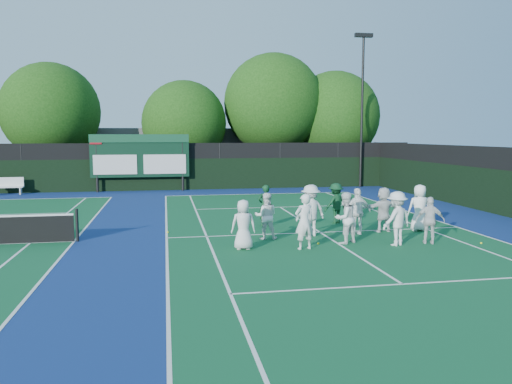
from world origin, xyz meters
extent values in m
plane|color=#16380F|center=(0.00, 0.00, 0.00)|extent=(120.00, 120.00, 0.00)
cube|color=navy|center=(-6.00, 1.00, 0.00)|extent=(34.00, 32.00, 0.01)
cube|color=#10502A|center=(0.00, 1.00, 0.01)|extent=(10.97, 23.77, 0.00)
cube|color=silver|center=(0.00, 12.88, 0.01)|extent=(10.97, 0.08, 0.00)
cube|color=silver|center=(-5.49, 1.00, 0.01)|extent=(0.08, 23.77, 0.00)
cube|color=silver|center=(5.49, 1.00, 0.01)|extent=(0.08, 23.77, 0.00)
cube|color=silver|center=(-4.12, 1.00, 0.01)|extent=(0.08, 23.77, 0.00)
cube|color=silver|center=(4.12, 1.00, 0.01)|extent=(0.08, 23.77, 0.00)
cube|color=silver|center=(0.00, -5.40, 0.01)|extent=(8.23, 0.08, 0.00)
cube|color=silver|center=(0.00, 7.40, 0.01)|extent=(8.23, 0.08, 0.00)
cube|color=silver|center=(0.00, 1.00, 0.01)|extent=(0.08, 12.80, 0.00)
cube|color=silver|center=(-14.00, 12.88, 0.01)|extent=(10.97, 0.08, 0.00)
cube|color=silver|center=(-8.52, 1.00, 0.01)|extent=(0.08, 23.77, 0.00)
cube|color=silver|center=(-9.88, 1.00, 0.01)|extent=(0.08, 23.77, 0.00)
cube|color=black|center=(-6.00, 16.00, 1.00)|extent=(34.00, 0.08, 2.00)
cube|color=black|center=(-6.00, 16.00, 2.50)|extent=(34.00, 0.05, 1.00)
cylinder|color=black|center=(-9.60, 15.60, 1.75)|extent=(0.16, 0.16, 3.50)
cylinder|color=black|center=(-4.40, 15.60, 1.75)|extent=(0.16, 0.16, 3.50)
cube|color=black|center=(-7.00, 15.60, 2.20)|extent=(6.00, 0.15, 2.60)
cube|color=#134329|center=(-7.00, 15.50, 3.30)|extent=(6.00, 0.05, 0.50)
cube|color=silver|center=(-8.50, 15.50, 1.70)|extent=(2.60, 0.04, 1.20)
cube|color=silver|center=(-5.50, 15.50, 1.70)|extent=(2.60, 0.04, 1.20)
cube|color=#A70D18|center=(-9.60, 15.50, 3.20)|extent=(0.70, 0.04, 0.50)
cube|color=#5A595E|center=(-2.00, 24.00, 2.00)|extent=(18.00, 6.00, 4.00)
cylinder|color=black|center=(7.50, 15.70, 5.00)|extent=(0.16, 0.16, 10.00)
cube|color=black|center=(7.50, 15.70, 10.00)|extent=(1.20, 0.30, 0.25)
cylinder|color=black|center=(-8.40, 1.00, 0.55)|extent=(0.10, 0.10, 1.10)
cube|color=silver|center=(-14.59, 15.30, 0.45)|extent=(1.62, 0.45, 0.06)
cube|color=silver|center=(-14.59, 15.46, 0.75)|extent=(1.61, 0.08, 0.54)
cube|color=silver|center=(-13.95, 15.30, 0.21)|extent=(0.07, 0.38, 0.43)
cylinder|color=black|center=(-12.93, 19.50, 1.31)|extent=(0.44, 0.44, 2.63)
sphere|color=#153D0D|center=(-12.93, 19.50, 5.06)|extent=(6.48, 6.48, 6.48)
sphere|color=#153D0D|center=(-12.33, 19.80, 4.41)|extent=(4.53, 4.53, 4.53)
cylinder|color=black|center=(-4.10, 19.50, 1.06)|extent=(0.44, 0.44, 2.13)
sphere|color=#153D0D|center=(-4.10, 19.50, 4.34)|extent=(5.90, 5.90, 5.90)
sphere|color=#153D0D|center=(-3.50, 19.80, 3.75)|extent=(4.13, 4.13, 4.13)
cylinder|color=black|center=(2.29, 19.50, 1.53)|extent=(0.44, 0.44, 3.06)
sphere|color=#153D0D|center=(2.29, 19.50, 5.75)|extent=(7.16, 7.16, 7.16)
sphere|color=#153D0D|center=(2.89, 19.80, 5.03)|extent=(5.01, 5.01, 5.01)
cylinder|color=black|center=(6.91, 19.50, 1.19)|extent=(0.44, 0.44, 2.38)
sphere|color=#153D0D|center=(6.91, 19.50, 4.86)|extent=(6.63, 6.63, 6.63)
sphere|color=#153D0D|center=(7.51, 19.80, 4.20)|extent=(4.64, 4.64, 4.64)
sphere|color=yellow|center=(-0.65, -0.87, 0.03)|extent=(0.07, 0.07, 0.07)
sphere|color=yellow|center=(3.25, -1.06, 0.03)|extent=(0.07, 0.07, 0.07)
sphere|color=yellow|center=(-5.44, 1.90, 0.03)|extent=(0.07, 0.07, 0.07)
sphere|color=yellow|center=(-0.44, 2.15, 0.03)|extent=(0.07, 0.07, 0.07)
sphere|color=yellow|center=(4.57, -1.77, 0.03)|extent=(0.07, 0.07, 0.07)
imported|color=silver|center=(-3.15, -1.11, 0.78)|extent=(0.79, 0.55, 1.56)
imported|color=white|center=(-1.30, -1.45, 0.87)|extent=(0.70, 0.54, 1.74)
imported|color=white|center=(0.24, -0.85, 0.84)|extent=(1.01, 0.92, 1.68)
imported|color=silver|center=(1.76, -1.45, 0.87)|extent=(1.29, 1.04, 1.75)
imported|color=silver|center=(2.92, -1.44, 0.77)|extent=(0.98, 0.71, 1.55)
imported|color=white|center=(-2.16, 0.25, 0.79)|extent=(0.86, 0.72, 1.59)
imported|color=silver|center=(-0.53, 0.46, 0.91)|extent=(1.33, 1.04, 1.81)
imported|color=white|center=(1.18, 0.39, 0.84)|extent=(1.01, 0.48, 1.67)
imported|color=silver|center=(2.31, 0.74, 0.82)|extent=(1.55, 0.58, 1.65)
imported|color=white|center=(3.67, 0.65, 0.86)|extent=(0.91, 0.66, 1.72)
imported|color=#0F391E|center=(-1.72, 2.58, 0.81)|extent=(0.65, 0.49, 1.62)
imported|color=#103B1F|center=(1.18, 2.70, 0.81)|extent=(1.19, 0.93, 1.62)
camera|label=1|loc=(-5.48, -16.08, 3.55)|focal=35.00mm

